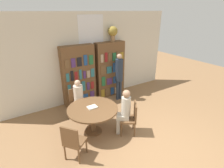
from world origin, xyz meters
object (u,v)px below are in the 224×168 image
at_px(chair_near_camera, 73,141).
at_px(bookshelf_right, 110,70).
at_px(flower_vase, 113,32).
at_px(seated_reader_right, 124,110).
at_px(chair_far_side, 131,117).
at_px(librarian_standing, 119,73).
at_px(reading_table, 93,112).
at_px(seated_reader_left, 79,97).
at_px(bookshelf_left, 79,76).
at_px(chair_left_side, 77,101).

bearing_deg(chair_near_camera, bookshelf_right, 96.45).
xyz_separation_m(flower_vase, seated_reader_right, (-1.03, -2.16, -1.63)).
distance_m(chair_far_side, librarian_standing, 2.01).
bearing_deg(seated_reader_right, reading_table, 90.00).
bearing_deg(seated_reader_left, bookshelf_left, -115.13).
distance_m(bookshelf_right, seated_reader_left, 1.87).
distance_m(flower_vase, chair_left_side, 2.64).
bearing_deg(chair_far_side, chair_near_camera, 126.00).
xyz_separation_m(reading_table, chair_far_side, (0.82, -0.55, -0.14)).
distance_m(chair_near_camera, librarian_standing, 3.07).
distance_m(reading_table, chair_left_side, 0.99).
bearing_deg(bookshelf_right, flower_vase, 2.08).
bearing_deg(seated_reader_right, seated_reader_left, 62.92).
bearing_deg(reading_table, seated_reader_left, 92.34).
relative_size(bookshelf_right, chair_left_side, 2.29).
height_order(bookshelf_right, librarian_standing, bookshelf_right).
bearing_deg(chair_near_camera, librarian_standing, 88.71).
height_order(bookshelf_left, flower_vase, flower_vase).
xyz_separation_m(reading_table, seated_reader_left, (-0.03, 0.80, 0.07)).
relative_size(chair_near_camera, seated_reader_left, 0.72).
relative_size(bookshelf_left, chair_far_side, 2.29).
bearing_deg(bookshelf_right, chair_far_side, -108.34).
bearing_deg(seated_reader_left, librarian_standing, -168.66).
bearing_deg(bookshelf_left, chair_far_side, -78.22).
relative_size(chair_near_camera, seated_reader_right, 0.71).
bearing_deg(chair_left_side, bookshelf_right, -157.96).
distance_m(bookshelf_right, librarian_standing, 0.51).
height_order(bookshelf_left, chair_left_side, bookshelf_left).
distance_m(reading_table, seated_reader_right, 0.80).
distance_m(bookshelf_left, seated_reader_right, 2.20).
relative_size(chair_near_camera, chair_far_side, 1.00).
distance_m(flower_vase, librarian_standing, 1.42).
bearing_deg(chair_left_side, chair_near_camera, 63.00).
xyz_separation_m(chair_left_side, seated_reader_right, (0.71, -1.43, 0.21)).
height_order(chair_near_camera, chair_far_side, same).
xyz_separation_m(seated_reader_right, librarian_standing, (0.98, 1.66, 0.31)).
distance_m(reading_table, seated_reader_left, 0.81).
height_order(bookshelf_right, reading_table, bookshelf_right).
bearing_deg(bookshelf_right, chair_near_camera, -135.21).
height_order(bookshelf_right, chair_near_camera, bookshelf_right).
bearing_deg(chair_far_side, reading_table, 90.00).
xyz_separation_m(chair_left_side, seated_reader_left, (0.01, -0.18, 0.20)).
height_order(bookshelf_right, seated_reader_left, bookshelf_right).
xyz_separation_m(chair_far_side, seated_reader_right, (-0.15, 0.10, 0.21)).
bearing_deg(chair_far_side, chair_left_side, 63.00).
relative_size(bookshelf_right, chair_near_camera, 2.29).
bearing_deg(reading_table, chair_near_camera, -141.66).
bearing_deg(librarian_standing, seated_reader_left, -166.32).
xyz_separation_m(flower_vase, librarian_standing, (-0.06, -0.51, -1.32)).
relative_size(chair_near_camera, chair_left_side, 1.00).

